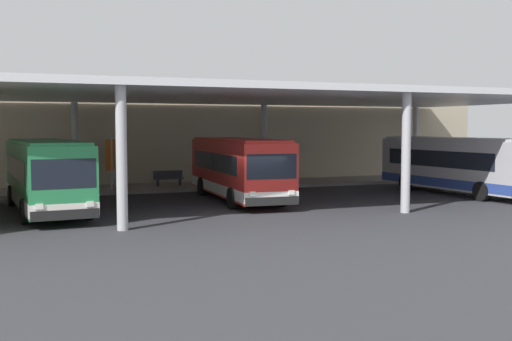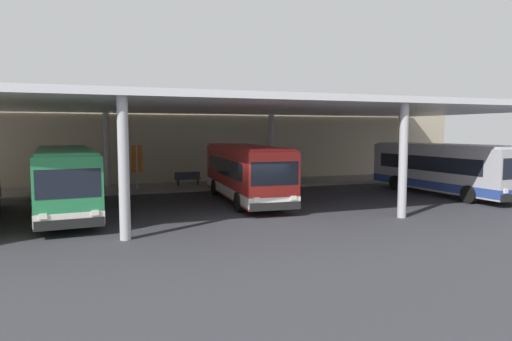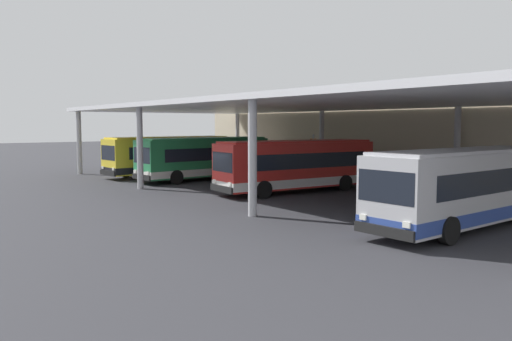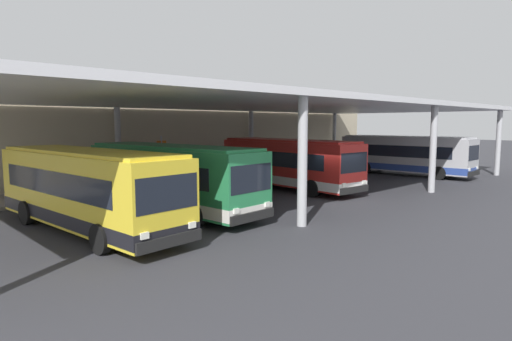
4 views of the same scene
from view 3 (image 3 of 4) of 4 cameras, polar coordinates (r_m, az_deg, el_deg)
ground_plane at (r=29.87m, az=-3.45°, el=-2.87°), size 200.00×200.00×0.00m
platform_kerb at (r=37.51m, az=11.80°, el=-1.20°), size 42.00×4.50×0.18m
station_building_facade at (r=39.78m, az=15.02°, el=3.68°), size 48.00×1.60×6.54m
canopy_shelter at (r=32.91m, az=4.63°, el=7.13°), size 40.00×17.00×5.55m
bus_nearest_bay at (r=42.17m, az=-9.62°, el=1.66°), size 3.28×10.68×3.17m
bus_second_bay at (r=38.76m, az=-5.71°, el=1.41°), size 3.22×10.67×3.17m
bus_middle_bay at (r=31.68m, az=4.53°, el=0.59°), size 3.23×10.68×3.17m
bus_far_bay at (r=22.24m, az=22.27°, el=-1.70°), size 3.00×10.62×3.17m
bench_waiting at (r=38.08m, az=10.92°, el=-0.22°), size 1.80×0.45×0.92m
trash_bin at (r=35.56m, az=15.41°, el=-0.67°), size 0.52×0.52×0.98m
banner_sign at (r=39.86m, az=6.35°, el=1.97°), size 0.70×0.12×3.20m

